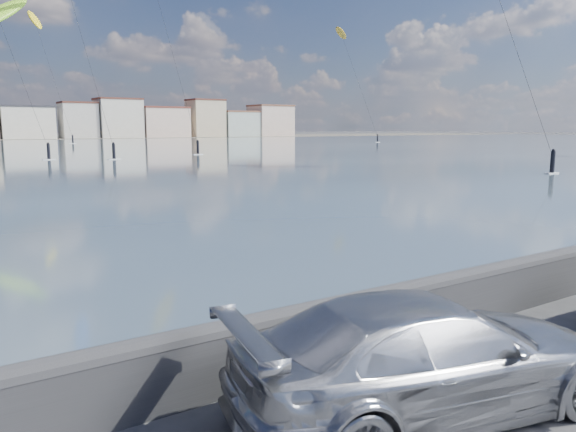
{
  "coord_description": "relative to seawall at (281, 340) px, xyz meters",
  "views": [
    {
      "loc": [
        -4.33,
        -4.01,
        3.74
      ],
      "look_at": [
        1.0,
        4.0,
        2.2
      ],
      "focal_mm": 35.0,
      "sensor_mm": 36.0,
      "label": 1
    }
  ],
  "objects": [
    {
      "name": "kitesurfer_16",
      "position": [
        86.31,
        105.48,
        25.54
      ],
      "size": [
        8.02,
        15.19,
        28.12
      ],
      "color": "#BF8C19",
      "rests_on": "ground"
    },
    {
      "name": "car_silver",
      "position": [
        1.05,
        -1.94,
        0.2
      ],
      "size": [
        5.73,
        3.2,
        1.57
      ],
      "primitive_type": "imported",
      "rotation": [
        0.0,
        0.0,
        1.38
      ],
      "color": "#ACADB3",
      "rests_on": "ground"
    },
    {
      "name": "seawall",
      "position": [
        0.0,
        0.0,
        0.0
      ],
      "size": [
        400.0,
        0.36,
        1.08
      ],
      "color": "#28282B",
      "rests_on": "ground"
    },
    {
      "name": "kitesurfer_11",
      "position": [
        21.89,
        138.42,
        27.3
      ],
      "size": [
        5.82,
        19.83,
        31.59
      ],
      "color": "yellow",
      "rests_on": "ground"
    }
  ]
}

